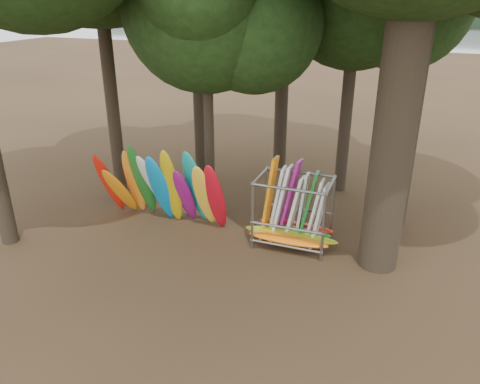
% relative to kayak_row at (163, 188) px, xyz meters
% --- Properties ---
extents(ground, '(120.00, 120.00, 0.00)m').
position_rel_kayak_row_xyz_m(ground, '(2.52, -1.00, -1.34)').
color(ground, '#47331E').
rests_on(ground, ground).
extents(lake, '(160.00, 160.00, 0.00)m').
position_rel_kayak_row_xyz_m(lake, '(2.52, 59.00, -1.34)').
color(lake, gray).
rests_on(lake, ground).
extents(far_shore, '(160.00, 4.00, 4.00)m').
position_rel_kayak_row_xyz_m(far_shore, '(2.52, 109.00, 0.66)').
color(far_shore, black).
rests_on(far_shore, ground).
extents(oak_5, '(6.24, 6.24, 9.92)m').
position_rel_kayak_row_xyz_m(oak_5, '(1.18, 1.47, 5.85)').
color(oak_5, black).
rests_on(oak_5, ground).
extents(kayak_row, '(4.81, 2.12, 3.12)m').
position_rel_kayak_row_xyz_m(kayak_row, '(0.00, 0.00, 0.00)').
color(kayak_row, red).
rests_on(kayak_row, ground).
extents(storage_rack, '(3.11, 1.55, 2.89)m').
position_rel_kayak_row_xyz_m(storage_rack, '(4.69, 0.11, -0.27)').
color(storage_rack, slate).
rests_on(storage_rack, ground).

